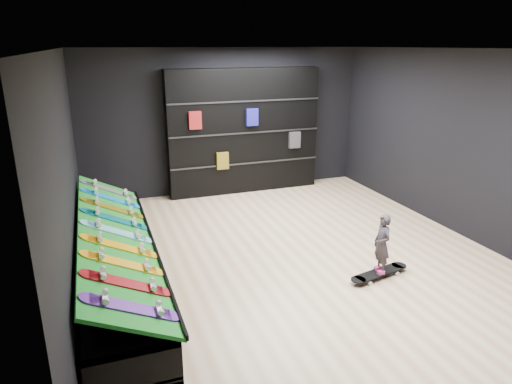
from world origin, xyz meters
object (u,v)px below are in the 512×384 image
object	(u,v)px
child	(381,255)
floor_skateboard	(379,275)
back_shelving	(244,131)
display_rack	(116,266)

from	to	relation	value
child	floor_skateboard	bearing A→B (deg)	-84.48
back_shelving	child	world-z (taller)	back_shelving
floor_skateboard	child	size ratio (longest dim) A/B	1.97
display_rack	child	bearing A→B (deg)	-17.44
display_rack	floor_skateboard	distance (m)	3.56
floor_skateboard	child	xyz separation A→B (m)	(0.00, 0.00, 0.30)
back_shelving	floor_skateboard	xyz separation A→B (m)	(0.49, -4.39, -1.26)
display_rack	child	world-z (taller)	child
display_rack	back_shelving	size ratio (longest dim) A/B	1.38
display_rack	back_shelving	world-z (taller)	back_shelving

